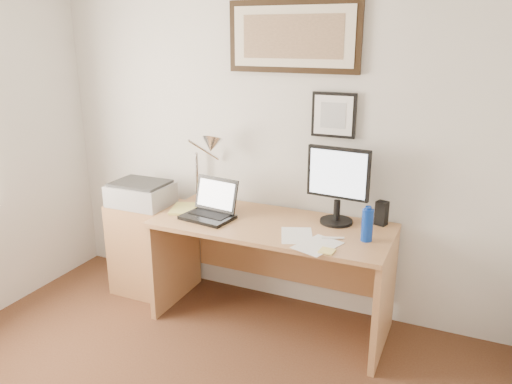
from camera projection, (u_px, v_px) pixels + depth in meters
The scene contains 17 objects.
wall_back at pixel (272, 138), 3.58m from camera, with size 3.50×0.02×2.50m, color silver.
side_cabinet at pixel (148, 247), 3.93m from camera, with size 0.50×0.40×0.73m, color #A26F44.
water_bottle at pixel (367, 225), 3.04m from camera, with size 0.07×0.07×0.20m, color navy.
bottle_cap at pixel (368, 208), 3.01m from camera, with size 0.04×0.04×0.02m, color navy.
speaker at pixel (382, 213), 3.31m from camera, with size 0.07×0.06×0.16m, color black.
paper_sheet_a at pixel (297, 235), 3.15m from camera, with size 0.19×0.28×0.00m, color silver.
paper_sheet_b at pixel (317, 245), 3.00m from camera, with size 0.20×0.29×0.00m, color silver.
sticky_pad at pixel (327, 251), 2.91m from camera, with size 0.09×0.09×0.01m, color #F2DB72.
marker_pen at pixel (333, 238), 3.09m from camera, with size 0.02×0.02×0.14m, color white.
book at pixel (172, 208), 3.61m from camera, with size 0.18×0.25×0.02m, color #C6BD5D.
desk at pixel (276, 251), 3.50m from camera, with size 1.60×0.70×0.75m.
laptop at pixel (211, 209), 3.46m from camera, with size 0.37×0.34×0.26m.
lcd_monitor at pixel (338, 182), 3.27m from camera, with size 0.42×0.22×0.52m.
printer at pixel (141, 193), 3.76m from camera, with size 0.44×0.34×0.18m.
desk_lamp at pixel (210, 147), 3.59m from camera, with size 0.29×0.27×0.53m.
picture_large at pixel (293, 37), 3.29m from camera, with size 0.92×0.04×0.47m.
picture_small at pixel (334, 115), 3.32m from camera, with size 0.30×0.03×0.30m.
Camera 1 is at (1.33, -1.28, 1.96)m, focal length 35.00 mm.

